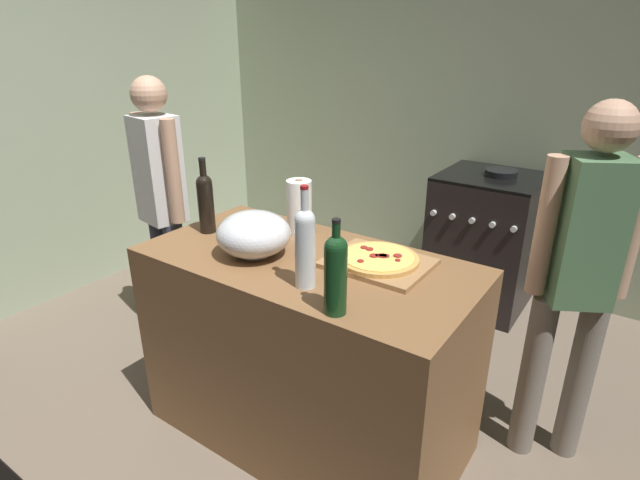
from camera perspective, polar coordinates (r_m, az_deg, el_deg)
The scene contains 14 objects.
ground_plane at distance 3.18m, azimuth 2.81°, elevation -11.82°, with size 4.66×3.30×0.02m, color #6B5B4C.
kitchen_wall_rear at distance 3.92m, azimuth 14.57°, elevation 14.76°, with size 4.66×0.10×2.60m, color #99A889.
kitchen_wall_left at distance 4.14m, azimuth -22.74°, elevation 14.17°, with size 0.10×3.30×2.60m, color #99A889.
counter at distance 2.32m, azimuth -1.45°, elevation -12.43°, with size 1.41×0.72×0.91m, color brown.
cutting_board at distance 2.04m, azimuth 6.56°, elevation -2.61°, with size 0.40×0.32×0.02m, color #9E7247.
pizza at distance 2.03m, azimuth 6.59°, elevation -2.08°, with size 0.32×0.32×0.03m.
mixing_bowl at distance 2.10m, azimuth -7.50°, elevation 0.67°, with size 0.31×0.31×0.19m.
paper_towel_roll at distance 2.32m, azimuth -2.36°, elevation 3.74°, with size 0.12×0.12×0.25m.
wine_bottle_clear at distance 2.38m, azimuth -12.80°, elevation 4.40°, with size 0.07×0.07×0.35m.
wine_bottle_amber at distance 1.64m, azimuth 1.78°, elevation -3.57°, with size 0.08×0.08×0.33m.
wine_bottle_dark at distance 1.80m, azimuth -1.70°, elevation -0.49°, with size 0.08×0.08×0.38m.
stove at distance 3.61m, azimuth 17.99°, elevation -0.07°, with size 0.63×0.63×0.96m.
person_in_stripes at distance 2.99m, azimuth -17.42°, elevation 4.37°, with size 0.39×0.23×1.57m.
person_in_red at distance 2.24m, azimuth 27.16°, elevation -3.32°, with size 0.35×0.28×1.57m.
Camera 1 is at (1.38, -0.89, 1.78)m, focal length 28.35 mm.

